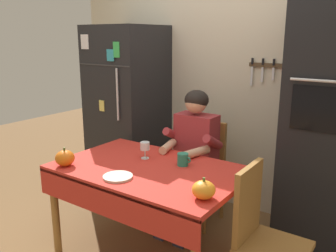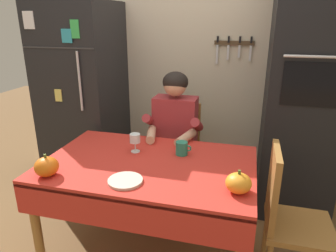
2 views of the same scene
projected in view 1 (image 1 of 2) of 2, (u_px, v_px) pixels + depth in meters
The scene contains 12 objects.
back_wall_assembly at pixel (231, 77), 3.50m from camera, with size 3.70×0.13×2.60m.
refrigerator at pixel (128, 112), 3.84m from camera, with size 0.68×0.71×1.80m.
wall_oven at pixel (329, 122), 2.73m from camera, with size 0.60×0.64×2.10m.
dining_table at pixel (147, 178), 2.67m from camera, with size 1.40×0.90×0.74m.
chair_behind_person at pixel (202, 167), 3.33m from camera, with size 0.40×0.40×0.93m.
seated_person at pixel (192, 148), 3.12m from camera, with size 0.47×0.55×1.25m.
chair_right_side at pixel (262, 233), 2.20m from camera, with size 0.40×0.40×0.93m.
coffee_mug at pixel (183, 159), 2.69m from camera, with size 0.11×0.08×0.09m.
wine_glass at pixel (145, 147), 2.83m from camera, with size 0.08×0.08×0.14m.
pumpkin_large at pixel (65, 158), 2.68m from camera, with size 0.14×0.14×0.14m.
pumpkin_medium at pixel (204, 190), 2.14m from camera, with size 0.14×0.14×0.13m.
serving_tray at pixel (118, 177), 2.47m from camera, with size 0.21×0.21×0.02m, color beige.
Camera 1 is at (1.55, -1.88, 1.69)m, focal length 38.19 mm.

